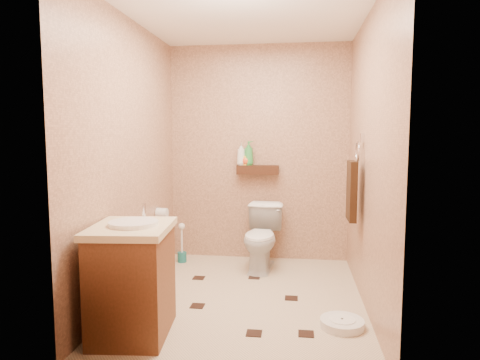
# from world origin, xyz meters

# --- Properties ---
(ground) EXTENTS (2.50, 2.50, 0.00)m
(ground) POSITION_xyz_m (0.00, 0.00, 0.00)
(ground) COLOR beige
(ground) RESTS_ON ground
(wall_back) EXTENTS (2.00, 0.04, 2.40)m
(wall_back) POSITION_xyz_m (0.00, 1.25, 1.20)
(wall_back) COLOR tan
(wall_back) RESTS_ON ground
(wall_front) EXTENTS (2.00, 0.04, 2.40)m
(wall_front) POSITION_xyz_m (0.00, -1.25, 1.20)
(wall_front) COLOR tan
(wall_front) RESTS_ON ground
(wall_left) EXTENTS (0.04, 2.50, 2.40)m
(wall_left) POSITION_xyz_m (-1.00, 0.00, 1.20)
(wall_left) COLOR tan
(wall_left) RESTS_ON ground
(wall_right) EXTENTS (0.04, 2.50, 2.40)m
(wall_right) POSITION_xyz_m (1.00, 0.00, 1.20)
(wall_right) COLOR tan
(wall_right) RESTS_ON ground
(ceiling) EXTENTS (2.00, 2.50, 0.02)m
(ceiling) POSITION_xyz_m (0.00, 0.00, 2.40)
(ceiling) COLOR white
(ceiling) RESTS_ON wall_back
(wall_shelf) EXTENTS (0.46, 0.14, 0.10)m
(wall_shelf) POSITION_xyz_m (0.00, 1.17, 1.02)
(wall_shelf) COLOR #3A1E0F
(wall_shelf) RESTS_ON wall_back
(floor_accents) EXTENTS (1.14, 1.30, 0.01)m
(floor_accents) POSITION_xyz_m (0.04, -0.08, 0.00)
(floor_accents) COLOR black
(floor_accents) RESTS_ON ground
(toilet) EXTENTS (0.43, 0.69, 0.67)m
(toilet) POSITION_xyz_m (0.08, 0.83, 0.34)
(toilet) COLOR white
(toilet) RESTS_ON ground
(vanity) EXTENTS (0.59, 0.69, 0.91)m
(vanity) POSITION_xyz_m (-0.70, -0.77, 0.40)
(vanity) COLOR brown
(vanity) RESTS_ON ground
(bathroom_scale) EXTENTS (0.33, 0.33, 0.06)m
(bathroom_scale) POSITION_xyz_m (0.78, -0.47, 0.03)
(bathroom_scale) COLOR silver
(bathroom_scale) RESTS_ON ground
(toilet_brush) EXTENTS (0.10, 0.10, 0.44)m
(toilet_brush) POSITION_xyz_m (-0.82, 0.96, 0.15)
(toilet_brush) COLOR #186161
(toilet_brush) RESTS_ON ground
(towel_ring) EXTENTS (0.12, 0.30, 0.76)m
(towel_ring) POSITION_xyz_m (0.91, 0.25, 0.95)
(towel_ring) COLOR silver
(towel_ring) RESTS_ON wall_right
(toilet_paper) EXTENTS (0.12, 0.11, 0.12)m
(toilet_paper) POSITION_xyz_m (-0.94, 0.65, 0.60)
(toilet_paper) COLOR silver
(toilet_paper) RESTS_ON wall_left
(bottle_a) EXTENTS (0.10, 0.10, 0.25)m
(bottle_a) POSITION_xyz_m (-0.18, 1.17, 1.20)
(bottle_a) COLOR silver
(bottle_a) RESTS_ON wall_shelf
(bottle_b) EXTENTS (0.09, 0.09, 0.15)m
(bottle_b) POSITION_xyz_m (-0.14, 1.17, 1.15)
(bottle_b) COLOR yellow
(bottle_b) RESTS_ON wall_shelf
(bottle_c) EXTENTS (0.13, 0.13, 0.14)m
(bottle_c) POSITION_xyz_m (-0.13, 1.17, 1.14)
(bottle_c) COLOR #F6511D
(bottle_c) RESTS_ON wall_shelf
(bottle_d) EXTENTS (0.12, 0.12, 0.27)m
(bottle_d) POSITION_xyz_m (-0.10, 1.17, 1.20)
(bottle_d) COLOR #2D883C
(bottle_d) RESTS_ON wall_shelf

